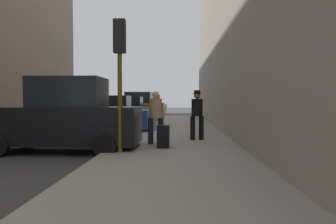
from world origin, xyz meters
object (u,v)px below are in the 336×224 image
object	(u,v)px
fire_hydrant	(142,124)
pedestrian_in_tan_coat	(156,115)
parked_silver_sedan	(149,107)
parked_gray_coupe	(124,112)
parked_bronze_suv	(137,107)
parked_red_hatchback	(144,108)
pedestrian_with_fedora	(197,112)
parked_black_suv	(64,118)
traffic_light	(120,56)
parked_blue_sedan	(106,116)
rolling_suitcase	(163,136)
pedestrian_in_jeans	(158,110)

from	to	relation	value
fire_hydrant	pedestrian_in_tan_coat	size ratio (longest dim) A/B	0.41
parked_silver_sedan	fire_hydrant	xyz separation A→B (m)	(1.80, -23.16, -0.35)
parked_gray_coupe	parked_bronze_suv	xyz separation A→B (m)	(-0.00, 6.12, 0.18)
parked_red_hatchback	parked_gray_coupe	bearing A→B (deg)	-90.00
parked_silver_sedan	pedestrian_with_fedora	size ratio (longest dim) A/B	2.38
parked_bronze_suv	parked_red_hatchback	bearing A→B (deg)	90.00
parked_black_suv	fire_hydrant	size ratio (longest dim) A/B	6.56
parked_bronze_suv	traffic_light	bearing A→B (deg)	-84.09
pedestrian_with_fedora	pedestrian_in_tan_coat	bearing A→B (deg)	-140.20
parked_silver_sedan	traffic_light	world-z (taller)	traffic_light
pedestrian_in_tan_coat	pedestrian_with_fedora	world-z (taller)	pedestrian_with_fedora
fire_hydrant	pedestrian_with_fedora	size ratio (longest dim) A/B	0.40
parked_red_hatchback	parked_blue_sedan	bearing A→B (deg)	-90.00
parked_gray_coupe	traffic_light	bearing A→B (deg)	-81.06
parked_bronze_suv	pedestrian_with_fedora	xyz separation A→B (m)	(4.11, -15.02, 0.10)
parked_silver_sedan	pedestrian_in_tan_coat	size ratio (longest dim) A/B	2.48
fire_hydrant	traffic_light	world-z (taller)	traffic_light
traffic_light	rolling_suitcase	bearing A→B (deg)	40.24
fire_hydrant	traffic_light	xyz separation A→B (m)	(0.05, -5.90, 2.26)
parked_red_hatchback	pedestrian_in_tan_coat	world-z (taller)	pedestrian_in_tan_coat
parked_blue_sedan	parked_red_hatchback	distance (m)	17.35
parked_red_hatchback	parked_silver_sedan	world-z (taller)	same
parked_red_hatchback	pedestrian_in_tan_coat	size ratio (longest dim) A/B	2.46
parked_red_hatchback	traffic_light	world-z (taller)	traffic_light
parked_gray_coupe	pedestrian_in_jeans	world-z (taller)	pedestrian_in_jeans
pedestrian_with_fedora	pedestrian_in_jeans	world-z (taller)	pedestrian_with_fedora
parked_black_suv	pedestrian_in_jeans	distance (m)	6.02
pedestrian_in_tan_coat	pedestrian_with_fedora	bearing A→B (deg)	39.80
pedestrian_with_fedora	parked_bronze_suv	bearing A→B (deg)	105.31
parked_blue_sedan	fire_hydrant	world-z (taller)	parked_blue_sedan
parked_gray_coupe	parked_blue_sedan	bearing A→B (deg)	-90.00
parked_red_hatchback	pedestrian_with_fedora	distance (m)	21.38
parked_red_hatchback	rolling_suitcase	bearing A→B (deg)	-82.56
parked_blue_sedan	rolling_suitcase	bearing A→B (deg)	-61.68
parked_red_hatchback	parked_silver_sedan	size ratio (longest dim) A/B	0.99
parked_black_suv	parked_red_hatchback	bearing A→B (deg)	90.00
parked_bronze_suv	pedestrian_with_fedora	bearing A→B (deg)	-74.69
parked_black_suv	parked_bronze_suv	bearing A→B (deg)	90.00
parked_silver_sedan	pedestrian_with_fedora	xyz separation A→B (m)	(4.11, -26.17, 0.29)
pedestrian_in_tan_coat	parked_bronze_suv	bearing A→B (deg)	99.48
parked_black_suv	pedestrian_in_tan_coat	bearing A→B (deg)	17.22
parked_gray_coupe	pedestrian_in_jeans	bearing A→B (deg)	-65.54
parked_red_hatchback	fire_hydrant	xyz separation A→B (m)	(1.80, -17.97, -0.35)
parked_blue_sedan	parked_gray_coupe	size ratio (longest dim) A/B	1.00
pedestrian_in_jeans	pedestrian_with_fedora	bearing A→B (deg)	-64.68
parked_black_suv	parked_blue_sedan	world-z (taller)	parked_black_suv
fire_hydrant	pedestrian_with_fedora	distance (m)	3.84
rolling_suitcase	pedestrian_with_fedora	bearing A→B (deg)	59.86
parked_bronze_suv	pedestrian_in_tan_coat	size ratio (longest dim) A/B	2.72
pedestrian_in_tan_coat	rolling_suitcase	bearing A→B (deg)	-69.01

